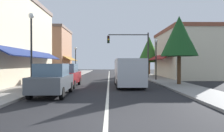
{
  "coord_description": "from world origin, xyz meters",
  "views": [
    {
      "loc": [
        0.11,
        -5.87,
        1.77
      ],
      "look_at": [
        0.31,
        12.61,
        1.56
      ],
      "focal_mm": 33.29,
      "sensor_mm": 36.0,
      "label": 1
    }
  ],
  "objects_px": {
    "tree_right_far": "(149,50)",
    "street_lamp_left_near": "(31,39)",
    "parked_car_nearest_left": "(52,80)",
    "tree_right_near": "(179,36)",
    "van_in_lane": "(129,72)",
    "parked_car_second_left": "(66,75)",
    "street_lamp_left_far": "(76,56)",
    "traffic_signal_mast_arm": "(134,47)",
    "street_lamp_right_mid": "(156,52)"
  },
  "relations": [
    {
      "from": "street_lamp_right_mid",
      "to": "tree_right_far",
      "type": "xyz_separation_m",
      "value": [
        1.26,
        10.32,
        0.97
      ]
    },
    {
      "from": "traffic_signal_mast_arm",
      "to": "street_lamp_left_far",
      "type": "height_order",
      "value": "traffic_signal_mast_arm"
    },
    {
      "from": "parked_car_second_left",
      "to": "street_lamp_left_near",
      "type": "xyz_separation_m",
      "value": [
        -1.66,
        -2.68,
        2.47
      ]
    },
    {
      "from": "tree_right_near",
      "to": "street_lamp_left_near",
      "type": "bearing_deg",
      "value": -162.18
    },
    {
      "from": "street_lamp_left_far",
      "to": "tree_right_near",
      "type": "bearing_deg",
      "value": -51.61
    },
    {
      "from": "traffic_signal_mast_arm",
      "to": "tree_right_far",
      "type": "height_order",
      "value": "tree_right_far"
    },
    {
      "from": "parked_car_second_left",
      "to": "street_lamp_left_near",
      "type": "relative_size",
      "value": 0.82
    },
    {
      "from": "van_in_lane",
      "to": "street_lamp_left_near",
      "type": "xyz_separation_m",
      "value": [
        -6.44,
        -2.54,
        2.2
      ]
    },
    {
      "from": "parked_car_second_left",
      "to": "van_in_lane",
      "type": "height_order",
      "value": "van_in_lane"
    },
    {
      "from": "van_in_lane",
      "to": "tree_right_far",
      "type": "distance_m",
      "value": 16.72
    },
    {
      "from": "parked_car_nearest_left",
      "to": "street_lamp_left_near",
      "type": "relative_size",
      "value": 0.83
    },
    {
      "from": "street_lamp_right_mid",
      "to": "tree_right_near",
      "type": "distance_m",
      "value": 4.84
    },
    {
      "from": "street_lamp_right_mid",
      "to": "tree_right_near",
      "type": "height_order",
      "value": "tree_right_near"
    },
    {
      "from": "tree_right_near",
      "to": "parked_car_nearest_left",
      "type": "bearing_deg",
      "value": -149.57
    },
    {
      "from": "van_in_lane",
      "to": "traffic_signal_mast_arm",
      "type": "bearing_deg",
      "value": 80.26
    },
    {
      "from": "parked_car_second_left",
      "to": "parked_car_nearest_left",
      "type": "bearing_deg",
      "value": -88.1
    },
    {
      "from": "van_in_lane",
      "to": "tree_right_far",
      "type": "height_order",
      "value": "tree_right_far"
    },
    {
      "from": "parked_car_nearest_left",
      "to": "tree_right_near",
      "type": "relative_size",
      "value": 0.74
    },
    {
      "from": "street_lamp_left_far",
      "to": "van_in_lane",
      "type": "bearing_deg",
      "value": -65.75
    },
    {
      "from": "tree_right_near",
      "to": "van_in_lane",
      "type": "bearing_deg",
      "value": -168.16
    },
    {
      "from": "traffic_signal_mast_arm",
      "to": "street_lamp_left_near",
      "type": "distance_m",
      "value": 14.34
    },
    {
      "from": "street_lamp_left_far",
      "to": "tree_right_far",
      "type": "relative_size",
      "value": 0.71
    },
    {
      "from": "van_in_lane",
      "to": "street_lamp_left_near",
      "type": "relative_size",
      "value": 1.04
    },
    {
      "from": "street_lamp_left_far",
      "to": "tree_right_far",
      "type": "xyz_separation_m",
      "value": [
        10.97,
        1.67,
        1.05
      ]
    },
    {
      "from": "parked_car_nearest_left",
      "to": "parked_car_second_left",
      "type": "distance_m",
      "value": 4.44
    },
    {
      "from": "parked_car_nearest_left",
      "to": "van_in_lane",
      "type": "xyz_separation_m",
      "value": [
        4.63,
        4.29,
        0.27
      ]
    },
    {
      "from": "parked_car_nearest_left",
      "to": "street_lamp_left_near",
      "type": "distance_m",
      "value": 3.53
    },
    {
      "from": "traffic_signal_mast_arm",
      "to": "street_lamp_right_mid",
      "type": "bearing_deg",
      "value": -64.51
    },
    {
      "from": "parked_car_second_left",
      "to": "tree_right_far",
      "type": "xyz_separation_m",
      "value": [
        9.37,
        15.69,
        3.03
      ]
    },
    {
      "from": "street_lamp_left_near",
      "to": "street_lamp_left_far",
      "type": "distance_m",
      "value": 16.72
    },
    {
      "from": "traffic_signal_mast_arm",
      "to": "street_lamp_right_mid",
      "type": "height_order",
      "value": "traffic_signal_mast_arm"
    },
    {
      "from": "street_lamp_left_far",
      "to": "tree_right_near",
      "type": "xyz_separation_m",
      "value": [
        10.54,
        -13.3,
        1.12
      ]
    },
    {
      "from": "parked_car_nearest_left",
      "to": "traffic_signal_mast_arm",
      "type": "distance_m",
      "value": 15.29
    },
    {
      "from": "parked_car_nearest_left",
      "to": "parked_car_second_left",
      "type": "bearing_deg",
      "value": 90.3
    },
    {
      "from": "tree_right_far",
      "to": "street_lamp_left_near",
      "type": "bearing_deg",
      "value": -120.98
    },
    {
      "from": "street_lamp_right_mid",
      "to": "street_lamp_left_far",
      "type": "bearing_deg",
      "value": 138.3
    },
    {
      "from": "traffic_signal_mast_arm",
      "to": "tree_right_near",
      "type": "relative_size",
      "value": 0.99
    },
    {
      "from": "street_lamp_right_mid",
      "to": "tree_right_far",
      "type": "bearing_deg",
      "value": 83.02
    },
    {
      "from": "parked_car_nearest_left",
      "to": "street_lamp_left_far",
      "type": "distance_m",
      "value": 18.65
    },
    {
      "from": "tree_right_near",
      "to": "street_lamp_left_far",
      "type": "bearing_deg",
      "value": 128.39
    },
    {
      "from": "street_lamp_left_near",
      "to": "street_lamp_right_mid",
      "type": "distance_m",
      "value": 12.67
    },
    {
      "from": "parked_car_nearest_left",
      "to": "van_in_lane",
      "type": "relative_size",
      "value": 0.8
    },
    {
      "from": "traffic_signal_mast_arm",
      "to": "tree_right_far",
      "type": "distance_m",
      "value": 7.14
    },
    {
      "from": "van_in_lane",
      "to": "street_lamp_left_far",
      "type": "distance_m",
      "value": 15.64
    },
    {
      "from": "traffic_signal_mast_arm",
      "to": "van_in_lane",
      "type": "bearing_deg",
      "value": -98.85
    },
    {
      "from": "tree_right_near",
      "to": "tree_right_far",
      "type": "bearing_deg",
      "value": 88.33
    },
    {
      "from": "parked_car_nearest_left",
      "to": "street_lamp_right_mid",
      "type": "height_order",
      "value": "street_lamp_right_mid"
    },
    {
      "from": "van_in_lane",
      "to": "parked_car_second_left",
      "type": "bearing_deg",
      "value": 177.33
    },
    {
      "from": "parked_car_nearest_left",
      "to": "tree_right_near",
      "type": "height_order",
      "value": "tree_right_near"
    },
    {
      "from": "parked_car_nearest_left",
      "to": "parked_car_second_left",
      "type": "height_order",
      "value": "same"
    }
  ]
}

